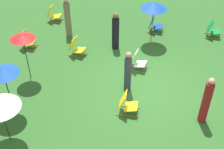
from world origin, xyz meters
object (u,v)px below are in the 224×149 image
deckchair_7 (127,104)px  umbrella_0 (22,36)px  person_1 (128,72)px  deckchair_8 (76,47)px  umbrella_1 (154,5)px  deckchair_9 (26,41)px  person_3 (206,101)px  person_4 (116,32)px  deckchair_4 (213,30)px  deckchair_1 (155,25)px  person_0 (68,18)px  deckchair_5 (53,14)px  umbrella_2 (2,71)px  deckchair_3 (137,61)px

deckchair_7 → umbrella_0: 4.42m
deckchair_7 → person_1: bearing=5.4°
deckchair_8 → person_1: (-1.76, -2.55, 0.45)m
umbrella_1 → person_1: bearing=172.6°
deckchair_9 → umbrella_0: bearing=-155.2°
deckchair_7 → person_3: (0.16, -2.52, 0.49)m
person_3 → person_4: person_3 is taller
person_1 → person_4: bearing=-179.7°
deckchair_4 → person_1: person_1 is taller
deckchair_1 → deckchair_4: (0.12, -2.69, 0.00)m
deckchair_8 → person_1: size_ratio=0.50×
deckchair_8 → person_0: 1.80m
deckchair_9 → person_1: bearing=-113.8°
deckchair_1 → person_1: (-4.48, 0.52, 0.45)m
umbrella_0 → deckchair_4: bearing=-56.0°
deckchair_5 → deckchair_7: bearing=-140.5°
deckchair_5 → umbrella_0: 4.87m
deckchair_4 → person_1: size_ratio=0.50×
deckchair_7 → umbrella_1: 4.91m
umbrella_1 → person_0: 3.97m
deckchair_1 → umbrella_1: bearing=177.7°
umbrella_2 → deckchair_1: bearing=-32.6°
deckchair_3 → umbrella_1: size_ratio=0.42×
deckchair_1 → person_3: 5.93m
deckchair_3 → deckchair_5: (3.07, 4.77, 0.00)m
deckchair_3 → umbrella_1: 2.63m
person_3 → deckchair_7: bearing=80.9°
deckchair_3 → deckchair_9: size_ratio=1.00×
deckchair_9 → person_1: 5.22m
deckchair_5 → deckchair_8: same height
person_1 → person_3: 2.90m
deckchair_8 → deckchair_9: bearing=101.9°
deckchair_7 → umbrella_0: bearing=71.8°
person_3 → deckchair_9: bearing=57.1°
umbrella_1 → person_4: 1.98m
deckchair_3 → deckchair_7: size_ratio=1.00×
umbrella_0 → person_1: 3.98m
umbrella_2 → person_1: umbrella_2 is taller
person_0 → person_4: bearing=-134.8°
umbrella_2 → deckchair_4: bearing=-46.0°
umbrella_2 → deckchair_5: bearing=8.9°
deckchair_5 → deckchair_7: size_ratio=1.00×
deckchair_4 → deckchair_5: bearing=91.5°
person_0 → deckchair_7: bearing=-171.7°
person_3 → person_4: size_ratio=1.06×
deckchair_7 → person_1: 1.26m
deckchair_1 → umbrella_1: umbrella_1 is taller
deckchair_7 → deckchair_8: (2.93, 2.75, 0.00)m
deckchair_5 → umbrella_0: bearing=-171.5°
deckchair_9 → umbrella_1: size_ratio=0.42×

